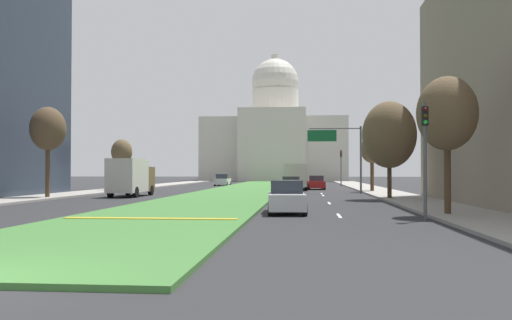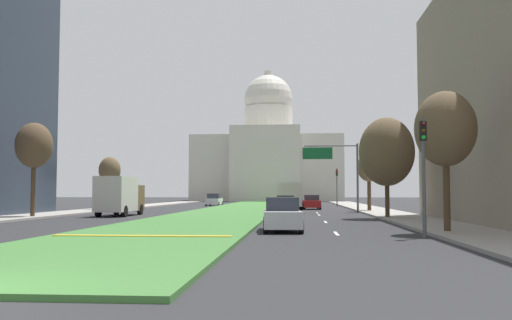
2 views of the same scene
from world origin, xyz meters
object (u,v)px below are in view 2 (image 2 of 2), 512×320
Objects in this scene: street_tree_right_far at (369,168)px; sedan_distant at (311,202)px; street_tree_left_mid at (34,146)px; sedan_far_horizon at (214,200)px; capitol_building at (268,158)px; overhead_guide_sign at (337,164)px; street_tree_right_mid at (387,152)px; city_bus at (291,194)px; box_truck_delivery at (120,195)px; traffic_light_far_right at (337,182)px; street_tree_left_far at (110,171)px; sedan_lead_stopped at (282,215)px; sedan_midblock at (286,205)px; street_tree_right_near at (445,130)px; traffic_light_near_right at (423,161)px.

street_tree_right_far is 1.32× the size of sedan_distant.
street_tree_left_mid is 1.69× the size of sedan_far_horizon.
overhead_guide_sign is (10.15, -68.76, -4.74)m from capitol_building.
city_bus is at bearing 108.97° from street_tree_right_mid.
box_truck_delivery is (-16.18, -18.41, 0.91)m from sedan_distant.
sedan_distant is at bearing 8.13° from city_bus.
city_bus is (-4.51, 10.59, -2.86)m from overhead_guide_sign.
overhead_guide_sign is 11.18m from street_tree_right_mid.
sedan_far_horizon reaches higher than sedan_distant.
traffic_light_far_right is 0.92× the size of street_tree_left_far.
overhead_guide_sign is (-1.70, -24.08, 1.32)m from traffic_light_far_right.
street_tree_right_far is 29.04m from sedan_lead_stopped.
sedan_midblock is at bearing -91.57° from city_bus.
city_bus is (-7.36, 21.40, -3.15)m from street_tree_right_mid.
street_tree_left_far is 33.83m from sedan_lead_stopped.
street_tree_right_near reaches higher than street_tree_left_far.
capitol_building reaches higher than sedan_lead_stopped.
traffic_light_near_right is at bearing -71.95° from sedan_far_horizon.
sedan_lead_stopped is at bearing -77.36° from sedan_far_horizon.
sedan_far_horizon reaches higher than sedan_lead_stopped.
sedan_lead_stopped is 50.14m from sedan_far_horizon.
sedan_distant is at bearing 86.13° from sedan_lead_stopped.
street_tree_right_mid is 21.69m from box_truck_delivery.
city_bus is (10.97, -14.51, 0.97)m from sedan_far_horizon.
sedan_distant is at bearing 98.55° from street_tree_right_near.
box_truck_delivery is 0.58× the size of city_bus.
traffic_light_near_right is at bearing -93.93° from street_tree_right_mid.
street_tree_right_far is at bearing 87.67° from street_tree_right_mid.
sedan_lead_stopped is 23.36m from sedan_midblock.
sedan_lead_stopped is at bearing 148.75° from traffic_light_near_right.
street_tree_left_mid is at bearing 147.72° from sedan_lead_stopped.
street_tree_right_far is at bearing -78.17° from capitol_building.
sedan_lead_stopped is (19.09, -12.05, -4.64)m from street_tree_left_mid.
sedan_midblock is at bearing -104.84° from traffic_light_far_right.
street_tree_left_far reaches higher than traffic_light_far_right.
traffic_light_near_right is at bearing -84.29° from sedan_distant.
street_tree_left_mid reaches higher than overhead_guide_sign.
traffic_light_far_right is 24.18m from overhead_guide_sign.
sedan_lead_stopped is at bearing -32.28° from street_tree_left_mid.
capitol_building is 2.90× the size of city_bus.
overhead_guide_sign is (-1.70, 27.59, 1.32)m from traffic_light_near_right.
sedan_midblock is (18.78, 11.30, -4.66)m from street_tree_left_mid.
sedan_lead_stopped is (-4.51, -23.83, -3.83)m from overhead_guide_sign.
sedan_far_horizon reaches higher than sedan_midblock.
sedan_distant is (-5.01, 21.73, -4.15)m from street_tree_right_mid.
sedan_far_horizon is at bearing 133.22° from sedan_distant.
sedan_lead_stopped is 34.43m from city_bus.
street_tree_right_near is (1.58, 2.38, 1.61)m from traffic_light_near_right.
street_tree_left_mid reaches higher than traffic_light_far_right.
street_tree_right_near is at bearing -47.82° from street_tree_left_far.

